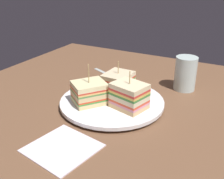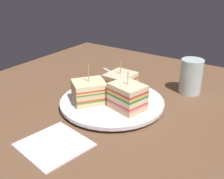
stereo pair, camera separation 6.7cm
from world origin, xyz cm
name	(u,v)px [view 1 (the left image)]	position (x,y,z in cm)	size (l,w,h in cm)	color
ground_plane	(112,109)	(0.00, 0.00, -0.90)	(94.43, 93.96, 1.80)	brown
plate	(112,102)	(0.00, 0.00, 1.02)	(26.99, 26.99, 1.68)	white
sandwich_wedge_0	(118,82)	(-5.68, -1.19, 4.30)	(8.24, 7.07, 8.65)	beige
sandwich_wedge_1	(90,93)	(3.87, -4.33, 4.42)	(10.39, 10.13, 10.29)	#DDC587
sandwich_wedge_2	(129,96)	(1.64, 5.58, 4.84)	(8.12, 9.32, 9.57)	#E1B47B
chip_pile	(117,97)	(-0.21, 1.48, 2.79)	(7.08, 6.01, 2.45)	#E8C36E
spoon	(116,77)	(-17.53, -8.08, 0.37)	(8.03, 15.31, 1.00)	silver
napkin	(63,148)	(21.02, 0.28, 0.25)	(12.36, 12.65, 0.50)	silver
drinking_glass	(185,76)	(-19.66, 13.72, 4.20)	(6.27, 6.27, 9.90)	silver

